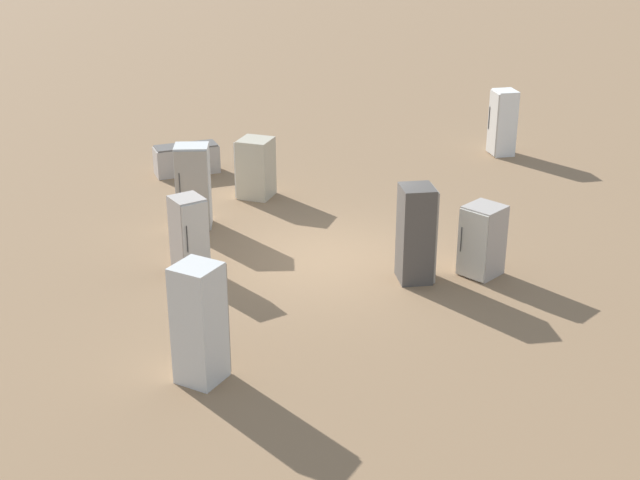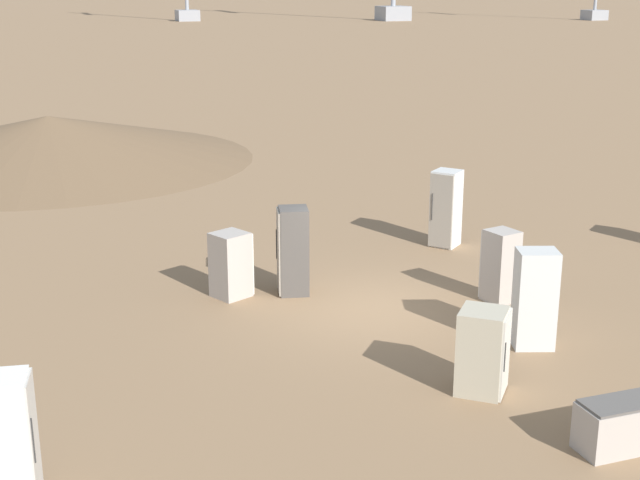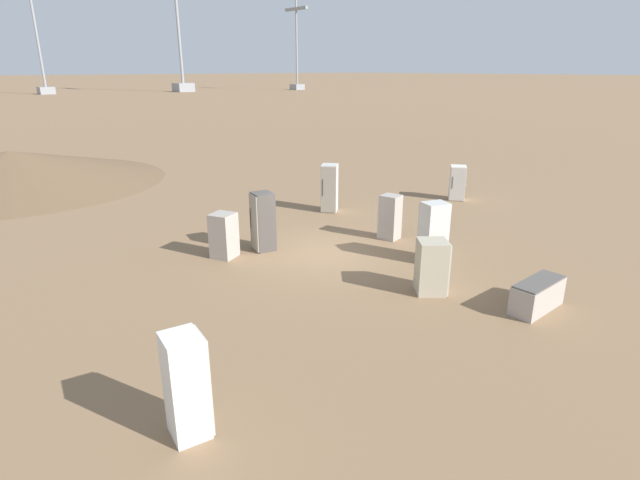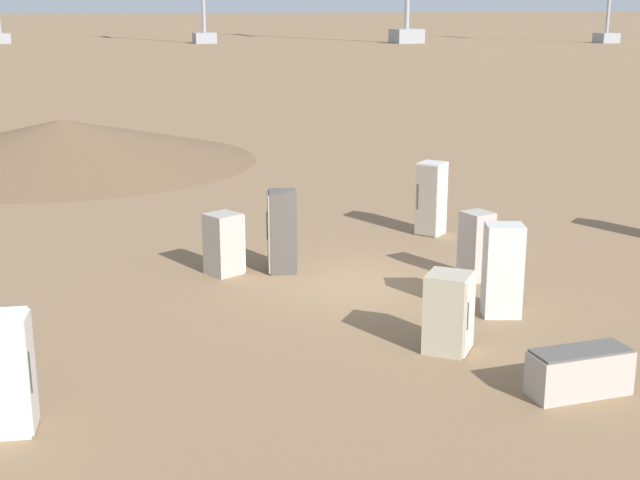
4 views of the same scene
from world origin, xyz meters
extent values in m
plane|color=#846647|center=(0.00, 0.00, 0.00)|extent=(1000.00, 1000.00, 0.00)
cone|color=brown|center=(18.12, 5.24, 0.83)|extent=(14.93, 14.93, 1.65)
cube|color=gray|center=(100.40, -79.28, 0.74)|extent=(2.97, 2.97, 1.48)
cube|color=gray|center=(109.48, -50.07, 1.05)|extent=(4.20, 4.20, 2.10)
cube|color=gray|center=(118.57, -20.86, 0.79)|extent=(3.17, 3.17, 1.59)
cube|color=#B2A88E|center=(-4.05, -0.13, 0.71)|extent=(1.04, 1.04, 1.42)
cube|color=beige|center=(-4.30, -0.42, 0.71)|extent=(0.57, 0.50, 1.37)
cylinder|color=#2D2D2D|center=(-4.52, -0.27, 0.78)|extent=(0.02, 0.02, 0.50)
cube|color=silver|center=(3.54, -3.44, 0.97)|extent=(0.89, 0.89, 1.94)
cube|color=gray|center=(3.32, -3.18, 0.97)|extent=(0.49, 0.42, 1.86)
cylinder|color=#2D2D2D|center=(3.47, -3.01, 1.06)|extent=(0.02, 0.02, 0.68)
cube|color=#4C4742|center=(1.50, 1.26, 0.94)|extent=(0.78, 0.74, 1.89)
cube|color=gray|center=(1.58, 1.58, 0.94)|extent=(0.63, 0.18, 1.81)
cylinder|color=#2D2D2D|center=(1.81, 1.55, 1.04)|extent=(0.02, 0.02, 0.66)
cube|color=silver|center=(-2.73, -1.97, 0.92)|extent=(0.79, 0.87, 1.85)
cube|color=gray|center=(-2.44, -2.07, 0.92)|extent=(0.26, 0.67, 1.77)
cylinder|color=#2D2D2D|center=(-2.49, -2.32, 1.02)|extent=(0.02, 0.02, 0.65)
cube|color=white|center=(-4.83, 7.18, 0.89)|extent=(0.72, 0.66, 1.78)
cube|color=#BCB7AD|center=(-4.88, 6.88, 0.89)|extent=(0.61, 0.14, 1.71)
cylinder|color=#2D2D2D|center=(-5.10, 6.89, 0.98)|extent=(0.02, 0.02, 0.62)
cube|color=#A89E93|center=(-6.38, -1.27, 0.36)|extent=(0.62, 1.63, 0.71)
cube|color=#56514C|center=(-6.38, -1.27, 0.73)|extent=(0.59, 1.56, 0.04)
cube|color=#A89E93|center=(1.75, 2.59, 0.70)|extent=(0.89, 0.90, 1.41)
cube|color=beige|center=(1.90, 2.27, 0.70)|extent=(0.60, 0.30, 1.35)
cylinder|color=#2D2D2D|center=(1.70, 2.14, 0.77)|extent=(0.02, 0.02, 0.49)
cube|color=#A89E93|center=(-0.44, -2.64, 0.77)|extent=(0.72, 0.68, 1.54)
cube|color=#BCB7AD|center=(-0.13, -2.57, 0.77)|extent=(0.15, 0.54, 1.47)
cylinder|color=#2D2D2D|center=(-0.05, -2.76, 0.84)|extent=(0.02, 0.02, 0.54)
camera|label=1|loc=(15.28, -6.09, 7.37)|focal=50.00mm
camera|label=2|loc=(-15.72, 6.90, 6.59)|focal=50.00mm
camera|label=3|loc=(-11.18, 9.94, 5.59)|focal=28.00mm
camera|label=4|loc=(-17.34, 6.75, 5.99)|focal=50.00mm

